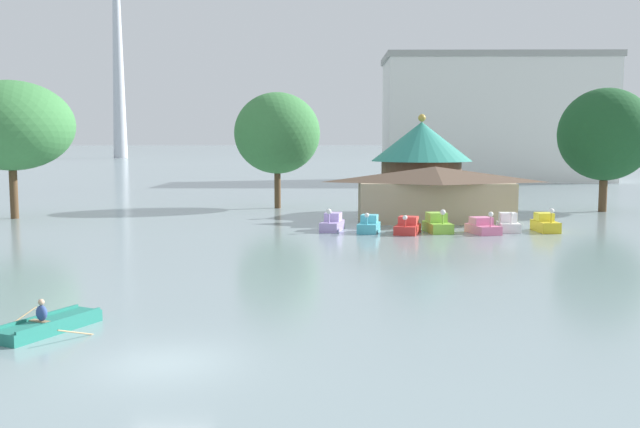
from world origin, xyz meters
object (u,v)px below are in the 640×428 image
object	(u,v)px
pedal_boat_lavender	(332,223)
pedal_boat_red	(408,227)
pedal_boat_pink	(483,227)
pedal_boat_white	(508,224)
pedal_boat_cyan	(369,225)
pedal_boat_yellow	(545,224)
boathouse	(435,193)
shoreline_tree_tall_left	(11,126)
green_roof_pavilion	(421,162)
rowboat_with_rower	(49,325)
background_building_block	(494,118)
shoreline_tree_mid	(277,133)
pedal_boat_lime	(437,224)
shoreline_tree_right	(605,135)

from	to	relation	value
pedal_boat_lavender	pedal_boat_red	world-z (taller)	pedal_boat_lavender
pedal_boat_pink	pedal_boat_white	xyz separation A→B (m)	(2.11, 1.08, 0.07)
pedal_boat_cyan	pedal_boat_yellow	distance (m)	13.00
pedal_boat_pink	boathouse	size ratio (longest dim) A/B	0.23
shoreline_tree_tall_left	green_roof_pavilion	bearing A→B (deg)	7.54
rowboat_with_rower	pedal_boat_red	bearing A→B (deg)	-4.96
pedal_boat_lavender	background_building_block	bearing A→B (deg)	169.63
pedal_boat_lavender	pedal_boat_yellow	distance (m)	15.63
pedal_boat_red	shoreline_tree_mid	size ratio (longest dim) A/B	0.26
pedal_boat_white	background_building_block	bearing A→B (deg)	170.81
pedal_boat_lavender	pedal_boat_red	distance (m)	5.65
shoreline_tree_tall_left	pedal_boat_cyan	bearing A→B (deg)	-16.76
pedal_boat_lime	pedal_boat_lavender	bearing A→B (deg)	-105.71
pedal_boat_cyan	pedal_boat_white	xyz separation A→B (m)	(10.26, 0.71, 0.02)
pedal_boat_red	shoreline_tree_right	distance (m)	26.55
pedal_boat_lime	shoreline_tree_right	size ratio (longest dim) A/B	0.26
pedal_boat_red	shoreline_tree_right	size ratio (longest dim) A/B	0.25
rowboat_with_rower	pedal_boat_white	size ratio (longest dim) A/B	1.72
rowboat_with_rower	pedal_boat_red	size ratio (longest dim) A/B	1.39
pedal_boat_lime	pedal_boat_cyan	bearing A→B (deg)	-96.00
pedal_boat_red	background_building_block	world-z (taller)	background_building_block
pedal_boat_cyan	shoreline_tree_mid	world-z (taller)	shoreline_tree_mid
pedal_boat_white	boathouse	size ratio (longest dim) A/B	0.18
shoreline_tree_tall_left	shoreline_tree_mid	size ratio (longest dim) A/B	1.03
pedal_boat_lavender	boathouse	xyz separation A→B (m)	(8.45, 5.81, 1.84)
pedal_boat_yellow	green_roof_pavilion	size ratio (longest dim) A/B	0.31
pedal_boat_lavender	pedal_boat_lime	size ratio (longest dim) A/B	1.07
pedal_boat_yellow	boathouse	world-z (taller)	boathouse
pedal_boat_red	green_roof_pavilion	world-z (taller)	green_roof_pavilion
pedal_boat_cyan	boathouse	xyz separation A→B (m)	(5.80, 6.96, 1.85)
pedal_boat_red	green_roof_pavilion	bearing A→B (deg)	-174.70
pedal_boat_lavender	shoreline_tree_tall_left	distance (m)	29.20
pedal_boat_pink	pedal_boat_yellow	size ratio (longest dim) A/B	1.07
green_roof_pavilion	background_building_block	distance (m)	56.48
pedal_boat_yellow	background_building_block	size ratio (longest dim) A/B	0.08
rowboat_with_rower	pedal_boat_pink	world-z (taller)	pedal_boat_pink
rowboat_with_rower	green_roof_pavilion	bearing A→B (deg)	1.25
shoreline_tree_mid	background_building_block	size ratio (longest dim) A/B	0.31
pedal_boat_lavender	pedal_boat_yellow	xyz separation A→B (m)	(15.62, -0.42, 0.02)
pedal_boat_white	pedal_boat_yellow	distance (m)	2.71
green_roof_pavilion	background_building_block	bearing A→B (deg)	70.26
shoreline_tree_right	background_building_block	distance (m)	51.22
pedal_boat_yellow	green_roof_pavilion	distance (m)	15.46
pedal_boat_pink	shoreline_tree_mid	size ratio (longest dim) A/B	0.27
pedal_boat_lavender	pedal_boat_cyan	world-z (taller)	pedal_boat_lavender
pedal_boat_lime	pedal_boat_white	distance (m)	5.27
pedal_boat_pink	pedal_boat_lime	bearing A→B (deg)	-116.96
pedal_boat_lavender	rowboat_with_rower	bearing A→B (deg)	-7.66
pedal_boat_cyan	pedal_boat_lime	size ratio (longest dim) A/B	0.88
pedal_boat_lime	shoreline_tree_tall_left	size ratio (longest dim) A/B	0.25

